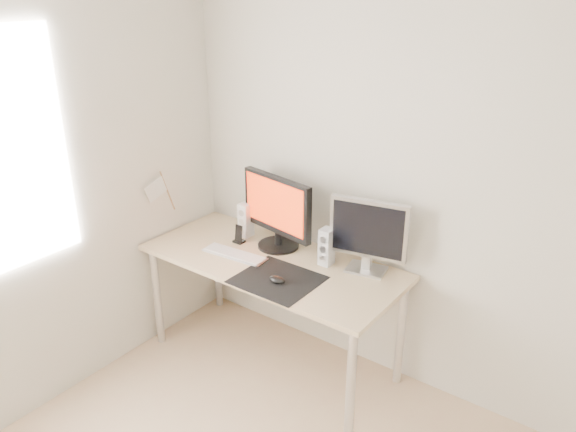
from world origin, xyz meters
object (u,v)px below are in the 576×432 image
Objects in this scene: mouse at (277,280)px; phone_dock at (239,237)px; keyboard at (235,254)px; main_monitor at (277,210)px; second_monitor at (368,233)px; speaker_right at (327,247)px; speaker_left at (246,220)px; desk at (272,271)px.

mouse is 0.86× the size of phone_dock.
keyboard is at bearing -57.35° from phone_dock.
mouse is 0.18× the size of main_monitor.
second_monitor is 1.99× the size of speaker_right.
speaker_right is at bearing -1.62° from main_monitor.
main_monitor is 0.40m from speaker_right.
phone_dock is (0.03, -0.11, -0.08)m from speaker_left.
desk is at bearing -26.31° from speaker_left.
speaker_right is 1.91× the size of phone_dock.
speaker_right is 0.62m from phone_dock.
phone_dock reaches higher than keyboard.
speaker_right reaches higher than keyboard.
phone_dock reaches higher than mouse.
main_monitor is 0.34m from phone_dock.
keyboard is at bearing 164.54° from mouse.
phone_dock reaches higher than desk.
desk is at bearing -153.17° from speaker_right.
speaker_left is at bearing 145.43° from mouse.
main_monitor is 0.60m from second_monitor.
second_monitor is 0.83m from keyboard.
speaker_left is at bearing 153.69° from desk.
mouse is at bearing -105.24° from speaker_right.
main_monitor reaches higher than second_monitor.
mouse reaches higher than desk.
main_monitor is at bearing 116.50° from desk.
mouse is 0.37m from speaker_right.
second_monitor reaches higher than keyboard.
speaker_right is (0.10, 0.35, 0.09)m from mouse.
main_monitor is at bearing 21.35° from phone_dock.
second_monitor reaches higher than desk.
second_monitor is 0.88m from phone_dock.
mouse is 0.23× the size of second_monitor.
desk is 0.34m from phone_dock.
phone_dock is (-0.61, -0.08, -0.08)m from speaker_right.
keyboard is at bearing -158.03° from desk.
mouse is 0.45× the size of speaker_right.
mouse is at bearing -15.46° from keyboard.
desk is at bearing -11.70° from phone_dock.
second_monitor is (0.60, 0.06, -0.01)m from main_monitor.
keyboard is 3.63× the size of phone_dock.
desk is 2.91× the size of main_monitor.
keyboard is (-0.22, -0.09, 0.09)m from desk.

